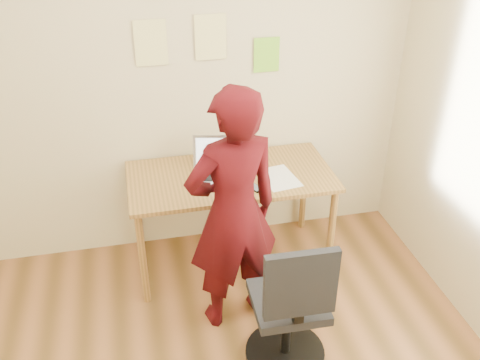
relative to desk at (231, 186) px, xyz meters
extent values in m
cube|color=beige|center=(-0.38, 0.39, 0.70)|extent=(3.50, 0.04, 2.70)
cube|color=#A17437|center=(0.00, 0.00, 0.07)|extent=(1.40, 0.70, 0.03)
cylinder|color=#A17437|center=(-0.65, -0.30, -0.30)|extent=(0.05, 0.05, 0.71)
cylinder|color=#A17437|center=(0.65, -0.30, -0.30)|extent=(0.05, 0.05, 0.71)
cylinder|color=#A17437|center=(-0.65, 0.30, -0.30)|extent=(0.05, 0.05, 0.71)
cylinder|color=#A17437|center=(0.65, 0.30, -0.30)|extent=(0.05, 0.05, 0.71)
cube|color=#B5B5BD|center=(-0.10, -0.02, 0.09)|extent=(0.37, 0.30, 0.01)
cube|color=black|center=(-0.10, -0.02, 0.10)|extent=(0.29, 0.18, 0.00)
cube|color=#B5B5BD|center=(-0.07, 0.12, 0.21)|extent=(0.34, 0.14, 0.22)
cube|color=white|center=(-0.07, 0.12, 0.21)|extent=(0.29, 0.11, 0.18)
cube|color=white|center=(0.31, -0.11, 0.09)|extent=(0.27, 0.35, 0.00)
cube|color=black|center=(0.12, -0.21, 0.09)|extent=(0.10, 0.13, 0.01)
cube|color=#3F4C59|center=(0.12, -0.21, 0.10)|extent=(0.08, 0.11, 0.00)
cube|color=#F1E890|center=(-0.45, 0.36, 0.92)|extent=(0.21, 0.00, 0.30)
cube|color=#F1E890|center=(-0.05, 0.36, 0.94)|extent=(0.21, 0.00, 0.30)
cube|color=#84D930|center=(0.33, 0.36, 0.79)|extent=(0.18, 0.00, 0.24)
cube|color=black|center=(0.13, -0.95, -0.23)|extent=(0.42, 0.42, 0.06)
cube|color=black|center=(0.13, -1.15, 0.07)|extent=(0.39, 0.06, 0.41)
cube|color=black|center=(0.13, -1.14, -0.14)|extent=(0.06, 0.04, 0.11)
cylinder|color=black|center=(0.13, -0.95, -0.45)|extent=(0.06, 0.06, 0.41)
cylinder|color=black|center=(0.13, -0.95, -0.64)|extent=(0.48, 0.48, 0.03)
imported|color=#3E080C|center=(-0.10, -0.55, 0.15)|extent=(0.65, 0.50, 1.60)
camera|label=1|loc=(-0.62, -3.10, 1.92)|focal=40.00mm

